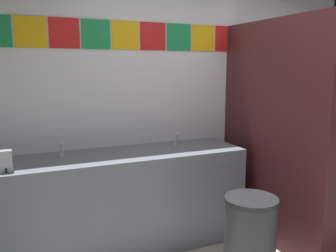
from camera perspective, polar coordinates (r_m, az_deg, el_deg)
name	(u,v)px	position (r m, az deg, el deg)	size (l,w,h in m)	color
wall_back	(189,97)	(3.69, 3.34, 4.66)	(3.83, 0.09, 2.63)	silver
vanity_counter	(126,199)	(3.29, -6.71, -11.67)	(2.14, 0.61, 0.88)	slate
faucet_left	(61,151)	(3.13, -16.81, -3.87)	(0.04, 0.10, 0.14)	silver
faucet_right	(176,140)	(3.41, 1.32, -2.35)	(0.04, 0.10, 0.14)	silver
soap_dispenser	(6,161)	(2.83, -24.70, -5.18)	(0.09, 0.09, 0.16)	#B7BABF
stall_divider	(303,138)	(3.29, 20.89, -1.76)	(0.92, 1.40, 2.05)	#471E23
toilet	(282,191)	(4.06, 17.84, -9.99)	(0.39, 0.49, 0.74)	white
trash_bin	(250,237)	(2.95, 13.05, -17.07)	(0.41, 0.41, 0.65)	#333338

